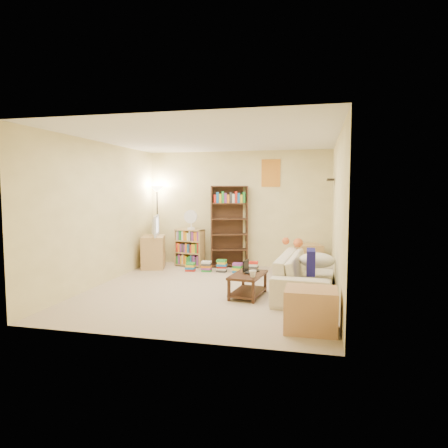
{
  "coord_description": "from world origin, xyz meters",
  "views": [
    {
      "loc": [
        1.7,
        -6.31,
        1.68
      ],
      "look_at": [
        0.06,
        0.69,
        1.05
      ],
      "focal_mm": 32.0,
      "sensor_mm": 36.0,
      "label": 1
    }
  ],
  "objects_px": {
    "floor_lamp": "(157,202)",
    "television": "(153,226)",
    "short_bookshelf": "(190,248)",
    "sofa": "(306,274)",
    "tabby_cat": "(296,242)",
    "laptop": "(253,272)",
    "tall_bookshelf": "(229,224)",
    "end_cabinet": "(311,310)",
    "desk_fan": "(191,219)",
    "coffee_table": "(248,282)",
    "side_table": "(309,258)",
    "tv_stand": "(153,252)",
    "mug": "(253,274)"
  },
  "relations": [
    {
      "from": "laptop",
      "to": "desk_fan",
      "type": "distance_m",
      "value": 2.7
    },
    {
      "from": "coffee_table",
      "to": "mug",
      "type": "xyz_separation_m",
      "value": [
        0.11,
        -0.21,
        0.19
      ]
    },
    {
      "from": "floor_lamp",
      "to": "side_table",
      "type": "xyz_separation_m",
      "value": [
        3.35,
        -0.09,
        -1.12
      ]
    },
    {
      "from": "laptop",
      "to": "side_table",
      "type": "height_order",
      "value": "side_table"
    },
    {
      "from": "short_bookshelf",
      "to": "sofa",
      "type": "bearing_deg",
      "value": -22.27
    },
    {
      "from": "sofa",
      "to": "television",
      "type": "relative_size",
      "value": 2.88
    },
    {
      "from": "sofa",
      "to": "television",
      "type": "bearing_deg",
      "value": 70.92
    },
    {
      "from": "mug",
      "to": "short_bookshelf",
      "type": "xyz_separation_m",
      "value": [
        -1.77,
        2.35,
        -0.0
      ]
    },
    {
      "from": "laptop",
      "to": "television",
      "type": "xyz_separation_m",
      "value": [
        -2.42,
        1.71,
        0.53
      ]
    },
    {
      "from": "sofa",
      "to": "tabby_cat",
      "type": "xyz_separation_m",
      "value": [
        -0.22,
        0.84,
        0.4
      ]
    },
    {
      "from": "mug",
      "to": "end_cabinet",
      "type": "relative_size",
      "value": 0.21
    },
    {
      "from": "coffee_table",
      "to": "television",
      "type": "relative_size",
      "value": 1.12
    },
    {
      "from": "tabby_cat",
      "to": "end_cabinet",
      "type": "height_order",
      "value": "tabby_cat"
    },
    {
      "from": "sofa",
      "to": "tabby_cat",
      "type": "distance_m",
      "value": 0.95
    },
    {
      "from": "laptop",
      "to": "tall_bookshelf",
      "type": "relative_size",
      "value": 0.21
    },
    {
      "from": "tall_bookshelf",
      "to": "floor_lamp",
      "type": "relative_size",
      "value": 1.0
    },
    {
      "from": "mug",
      "to": "laptop",
      "type": "bearing_deg",
      "value": 98.9
    },
    {
      "from": "sofa",
      "to": "desk_fan",
      "type": "xyz_separation_m",
      "value": [
        -2.5,
        1.68,
        0.73
      ]
    },
    {
      "from": "floor_lamp",
      "to": "sofa",
      "type": "bearing_deg",
      "value": -29.13
    },
    {
      "from": "tall_bookshelf",
      "to": "end_cabinet",
      "type": "relative_size",
      "value": 2.87
    },
    {
      "from": "tv_stand",
      "to": "end_cabinet",
      "type": "bearing_deg",
      "value": -60.16
    },
    {
      "from": "short_bookshelf",
      "to": "floor_lamp",
      "type": "relative_size",
      "value": 0.46
    },
    {
      "from": "tall_bookshelf",
      "to": "coffee_table",
      "type": "bearing_deg",
      "value": -87.83
    },
    {
      "from": "tabby_cat",
      "to": "tall_bookshelf",
      "type": "relative_size",
      "value": 0.28
    },
    {
      "from": "sofa",
      "to": "floor_lamp",
      "type": "distance_m",
      "value": 3.99
    },
    {
      "from": "tabby_cat",
      "to": "short_bookshelf",
      "type": "relative_size",
      "value": 0.61
    },
    {
      "from": "television",
      "to": "laptop",
      "type": "bearing_deg",
      "value": -142.2
    },
    {
      "from": "laptop",
      "to": "floor_lamp",
      "type": "height_order",
      "value": "floor_lamp"
    },
    {
      "from": "side_table",
      "to": "television",
      "type": "bearing_deg",
      "value": -173.01
    },
    {
      "from": "tabby_cat",
      "to": "laptop",
      "type": "bearing_deg",
      "value": -117.52
    },
    {
      "from": "tall_bookshelf",
      "to": "short_bookshelf",
      "type": "height_order",
      "value": "tall_bookshelf"
    },
    {
      "from": "floor_lamp",
      "to": "end_cabinet",
      "type": "bearing_deg",
      "value": -46.39
    },
    {
      "from": "short_bookshelf",
      "to": "floor_lamp",
      "type": "xyz_separation_m",
      "value": [
        -0.8,
        0.15,
        0.99
      ]
    },
    {
      "from": "tabby_cat",
      "to": "floor_lamp",
      "type": "relative_size",
      "value": 0.28
    },
    {
      "from": "desk_fan",
      "to": "side_table",
      "type": "height_order",
      "value": "desk_fan"
    },
    {
      "from": "tv_stand",
      "to": "end_cabinet",
      "type": "distance_m",
      "value": 4.59
    },
    {
      "from": "television",
      "to": "short_bookshelf",
      "type": "xyz_separation_m",
      "value": [
        0.7,
        0.34,
        -0.5
      ]
    },
    {
      "from": "tall_bookshelf",
      "to": "laptop",
      "type": "bearing_deg",
      "value": -85.67
    },
    {
      "from": "tabby_cat",
      "to": "laptop",
      "type": "relative_size",
      "value": 1.36
    },
    {
      "from": "coffee_table",
      "to": "tall_bookshelf",
      "type": "relative_size",
      "value": 0.49
    },
    {
      "from": "tabby_cat",
      "to": "short_bookshelf",
      "type": "bearing_deg",
      "value": 159.24
    },
    {
      "from": "sofa",
      "to": "tall_bookshelf",
      "type": "bearing_deg",
      "value": 46.2
    },
    {
      "from": "desk_fan",
      "to": "floor_lamp",
      "type": "distance_m",
      "value": 0.94
    },
    {
      "from": "sofa",
      "to": "tall_bookshelf",
      "type": "height_order",
      "value": "tall_bookshelf"
    },
    {
      "from": "desk_fan",
      "to": "end_cabinet",
      "type": "height_order",
      "value": "desk_fan"
    },
    {
      "from": "floor_lamp",
      "to": "desk_fan",
      "type": "bearing_deg",
      "value": -12.56
    },
    {
      "from": "coffee_table",
      "to": "tabby_cat",
      "type": "bearing_deg",
      "value": 69.2
    },
    {
      "from": "coffee_table",
      "to": "desk_fan",
      "type": "distance_m",
      "value": 2.77
    },
    {
      "from": "tv_stand",
      "to": "tabby_cat",
      "type": "bearing_deg",
      "value": -27.18
    },
    {
      "from": "floor_lamp",
      "to": "television",
      "type": "bearing_deg",
      "value": -78.41
    }
  ]
}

